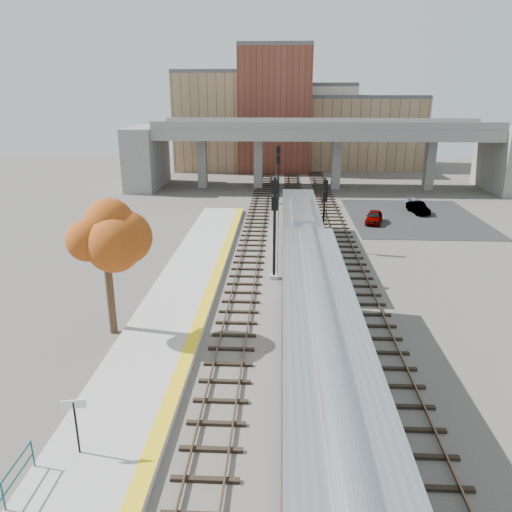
% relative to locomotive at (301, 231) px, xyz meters
% --- Properties ---
extents(ground, '(160.00, 160.00, 0.00)m').
position_rel_locomotive_xyz_m(ground, '(-1.00, -13.50, -2.28)').
color(ground, '#47423D').
rests_on(ground, ground).
extents(platform, '(4.50, 60.00, 0.35)m').
position_rel_locomotive_xyz_m(platform, '(-8.25, -13.50, -2.10)').
color(platform, '#9E9E99').
rests_on(platform, ground).
extents(yellow_strip, '(0.70, 60.00, 0.01)m').
position_rel_locomotive_xyz_m(yellow_strip, '(-6.35, -13.50, -1.92)').
color(yellow_strip, yellow).
rests_on(yellow_strip, platform).
extents(tracks, '(10.70, 95.00, 0.25)m').
position_rel_locomotive_xyz_m(tracks, '(-0.07, -1.00, -2.20)').
color(tracks, black).
rests_on(tracks, ground).
extents(overpass, '(54.00, 12.00, 9.50)m').
position_rel_locomotive_xyz_m(overpass, '(3.92, 31.50, 3.53)').
color(overpass, slate).
rests_on(overpass, ground).
extents(buildings_far, '(43.00, 21.00, 20.60)m').
position_rel_locomotive_xyz_m(buildings_far, '(0.26, 53.07, 5.60)').
color(buildings_far, '#A27D5E').
rests_on(buildings_far, ground).
extents(parking_lot, '(14.00, 18.00, 0.04)m').
position_rel_locomotive_xyz_m(parking_lot, '(13.00, 14.50, -2.26)').
color(parking_lot, black).
rests_on(parking_lot, ground).
extents(locomotive, '(3.02, 19.05, 4.10)m').
position_rel_locomotive_xyz_m(locomotive, '(0.00, 0.00, 0.00)').
color(locomotive, '#A8AAB2').
rests_on(locomotive, ground).
extents(coach, '(3.03, 25.00, 5.00)m').
position_rel_locomotive_xyz_m(coach, '(-0.00, -22.61, 0.52)').
color(coach, '#A8AAB2').
rests_on(coach, ground).
extents(signal_mast_near, '(0.60, 0.64, 7.55)m').
position_rel_locomotive_xyz_m(signal_mast_near, '(-2.10, -5.20, 1.56)').
color(signal_mast_near, '#9E9E99').
rests_on(signal_mast_near, ground).
extents(signal_mast_mid, '(0.60, 0.64, 6.38)m').
position_rel_locomotive_xyz_m(signal_mast_mid, '(2.00, 1.77, 0.76)').
color(signal_mast_mid, '#9E9E99').
rests_on(signal_mast_mid, ground).
extents(signal_mast_far, '(0.60, 0.64, 7.14)m').
position_rel_locomotive_xyz_m(signal_mast_far, '(-2.10, 20.79, 1.28)').
color(signal_mast_far, '#9E9E99').
rests_on(signal_mast_far, ground).
extents(station_sign, '(0.89, 0.24, 2.27)m').
position_rel_locomotive_xyz_m(station_sign, '(-9.05, -24.71, -0.30)').
color(station_sign, black).
rests_on(station_sign, platform).
extents(tree, '(3.60, 3.60, 7.65)m').
position_rel_locomotive_xyz_m(tree, '(-11.18, -14.31, 3.39)').
color(tree, '#382619').
rests_on(tree, ground).
extents(car_a, '(2.52, 4.18, 1.33)m').
position_rel_locomotive_xyz_m(car_a, '(8.11, 11.64, -1.57)').
color(car_a, '#99999E').
rests_on(car_a, parking_lot).
extents(car_b, '(1.96, 4.05, 1.28)m').
position_rel_locomotive_xyz_m(car_b, '(13.86, 16.33, -1.60)').
color(car_b, '#99999E').
rests_on(car_b, parking_lot).
extents(car_c, '(2.35, 3.92, 1.06)m').
position_rel_locomotive_xyz_m(car_c, '(14.29, 18.98, -1.71)').
color(car_c, '#99999E').
rests_on(car_c, parking_lot).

